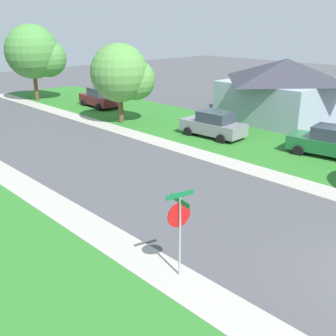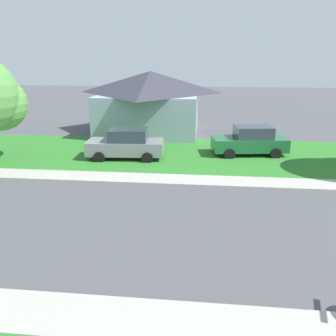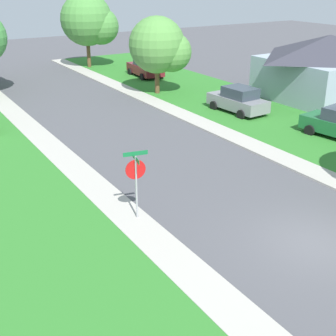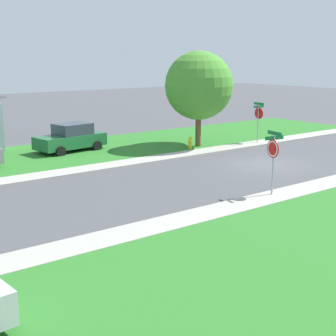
{
  "view_description": "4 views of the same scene",
  "coord_description": "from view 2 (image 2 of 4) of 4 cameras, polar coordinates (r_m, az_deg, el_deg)",
  "views": [
    {
      "loc": [
        -11.79,
        -2.52,
        7.19
      ],
      "look_at": [
        -0.73,
        9.01,
        1.4
      ],
      "focal_mm": 43.26,
      "sensor_mm": 36.0,
      "label": 1
    },
    {
      "loc": [
        -10.99,
        9.57,
        5.63
      ],
      "look_at": [
        2.27,
        10.98,
        1.4
      ],
      "focal_mm": 37.64,
      "sensor_mm": 36.0,
      "label": 2
    },
    {
      "loc": [
        -11.52,
        -9.06,
        8.62
      ],
      "look_at": [
        -2.55,
        5.5,
        1.4
      ],
      "focal_mm": 49.33,
      "sensor_mm": 36.0,
      "label": 3
    },
    {
      "loc": [
        -17.8,
        20.28,
        5.78
      ],
      "look_at": [
        -2.41,
        8.59,
        1.4
      ],
      "focal_mm": 52.88,
      "sensor_mm": 36.0,
      "label": 4
    }
  ],
  "objects": [
    {
      "name": "lawn_east",
      "position": [
        21.28,
        -0.73,
        2.36
      ],
      "size": [
        8.0,
        56.0,
        0.08
      ],
      "primitive_type": "cube",
      "color": "#2D7528",
      "rests_on": "ground"
    },
    {
      "name": "car_green_driveway_right",
      "position": [
        21.41,
        13.16,
        4.29
      ],
      "size": [
        2.49,
        4.51,
        1.76
      ],
      "color": "#1E6033",
      "rests_on": "ground"
    },
    {
      "name": "sidewalk_east",
      "position": [
        16.83,
        -2.6,
        -1.79
      ],
      "size": [
        1.4,
        56.0,
        0.1
      ],
      "primitive_type": "cube",
      "color": "#ADA89E",
      "rests_on": "ground"
    },
    {
      "name": "house_right_setback",
      "position": [
        27.76,
        -2.82,
        10.84
      ],
      "size": [
        9.07,
        7.88,
        4.6
      ],
      "color": "#93A3B2",
      "rests_on": "ground"
    },
    {
      "name": "sidewalk_west",
      "position": [
        8.75,
        -12.51,
        -22.5
      ],
      "size": [
        1.4,
        56.0,
        0.1
      ],
      "primitive_type": "cube",
      "color": "#ADA89E",
      "rests_on": "ground"
    },
    {
      "name": "car_grey_behind_trees",
      "position": [
        20.22,
        -6.78,
        3.86
      ],
      "size": [
        2.24,
        4.4,
        1.76
      ],
      "color": "gray",
      "rests_on": "ground"
    }
  ]
}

